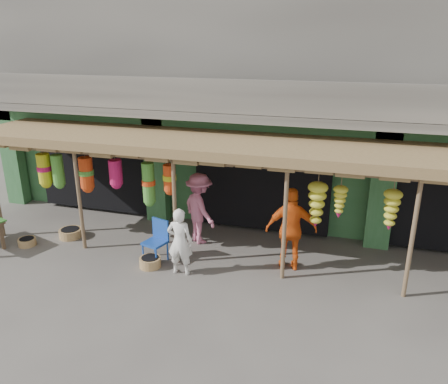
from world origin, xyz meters
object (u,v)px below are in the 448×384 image
(blue_chair, at_px, (157,238))
(person_shopper, at_px, (199,208))
(person_front, at_px, (180,242))
(person_vendor, at_px, (291,229))

(blue_chair, distance_m, person_shopper, 1.40)
(blue_chair, bearing_deg, person_front, -14.11)
(blue_chair, relative_size, person_shopper, 0.54)
(person_shopper, bearing_deg, person_vendor, -157.01)
(person_front, bearing_deg, blue_chair, -34.40)
(blue_chair, relative_size, person_vendor, 0.51)
(person_vendor, xyz_separation_m, person_shopper, (-2.44, 0.72, -0.05))
(person_front, bearing_deg, person_vendor, -162.21)
(person_front, height_order, person_shopper, person_shopper)
(blue_chair, height_order, person_shopper, person_shopper)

